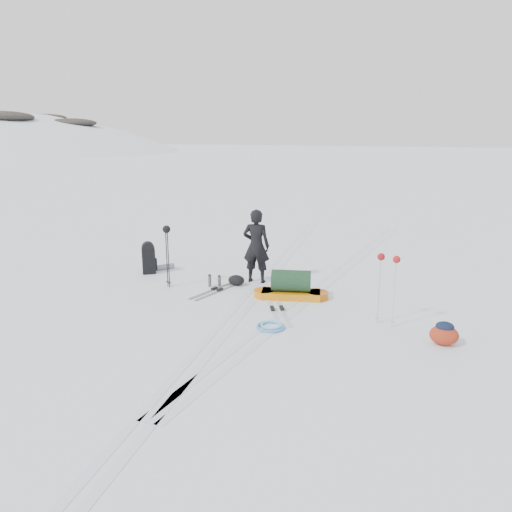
# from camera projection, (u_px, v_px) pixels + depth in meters

# --- Properties ---
(ground) EXTENTS (200.00, 200.00, 0.00)m
(ground) POSITION_uv_depth(u_px,v_px,m) (250.00, 298.00, 10.86)
(ground) COLOR white
(ground) RESTS_ON ground
(ski_tracks) EXTENTS (3.38, 17.97, 0.01)m
(ski_tracks) POSITION_uv_depth(u_px,v_px,m) (288.00, 289.00, 11.47)
(ski_tracks) COLOR silver
(ski_tracks) RESTS_ON ground
(skier) EXTENTS (0.67, 0.47, 1.76)m
(skier) POSITION_uv_depth(u_px,v_px,m) (256.00, 246.00, 11.80)
(skier) COLOR black
(skier) RESTS_ON ground
(pulk_sled) EXTENTS (1.69, 0.80, 0.62)m
(pulk_sled) POSITION_uv_depth(u_px,v_px,m) (291.00, 287.00, 10.81)
(pulk_sled) COLOR orange
(pulk_sled) RESTS_ON ground
(expedition_rucksack) EXTENTS (0.60, 0.89, 0.82)m
(expedition_rucksack) POSITION_uv_depth(u_px,v_px,m) (151.00, 259.00, 12.65)
(expedition_rucksack) COLOR black
(expedition_rucksack) RESTS_ON ground
(ski_poles_black) EXTENTS (0.20, 0.18, 1.45)m
(ski_poles_black) POSITION_uv_depth(u_px,v_px,m) (167.00, 237.00, 11.34)
(ski_poles_black) COLOR black
(ski_poles_black) RESTS_ON ground
(ski_poles_silver) EXTENTS (0.42, 0.24, 1.37)m
(ski_poles_silver) POSITION_uv_depth(u_px,v_px,m) (388.00, 266.00, 9.08)
(ski_poles_silver) COLOR silver
(ski_poles_silver) RESTS_ON ground
(touring_skis_grey) EXTENTS (0.71, 1.66, 0.06)m
(touring_skis_grey) POSITION_uv_depth(u_px,v_px,m) (217.00, 290.00, 11.36)
(touring_skis_grey) COLOR gray
(touring_skis_grey) RESTS_ON ground
(touring_skis_white) EXTENTS (1.09, 1.85, 0.07)m
(touring_skis_white) POSITION_uv_depth(u_px,v_px,m) (277.00, 309.00, 10.12)
(touring_skis_white) COLOR silver
(touring_skis_white) RESTS_ON ground
(rope_coil) EXTENTS (0.71, 0.71, 0.06)m
(rope_coil) POSITION_uv_depth(u_px,v_px,m) (271.00, 326.00, 9.22)
(rope_coil) COLOR #5389CA
(rope_coil) RESTS_ON ground
(small_daypack) EXTENTS (0.59, 0.54, 0.41)m
(small_daypack) POSITION_uv_depth(u_px,v_px,m) (444.00, 334.00, 8.46)
(small_daypack) COLOR maroon
(small_daypack) RESTS_ON ground
(thermos_pair) EXTENTS (0.30, 0.18, 0.29)m
(thermos_pair) POSITION_uv_depth(u_px,v_px,m) (214.00, 281.00, 11.61)
(thermos_pair) COLOR #5C5E64
(thermos_pair) RESTS_ON ground
(stuff_sack) EXTENTS (0.45, 0.38, 0.24)m
(stuff_sack) POSITION_uv_depth(u_px,v_px,m) (236.00, 280.00, 11.71)
(stuff_sack) COLOR black
(stuff_sack) RESTS_ON ground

